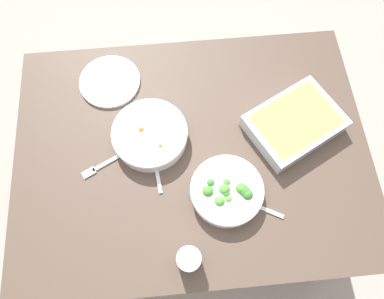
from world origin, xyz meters
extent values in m
plane|color=#9E9389|center=(0.00, 0.00, 0.00)|extent=(6.00, 6.00, 0.00)
cube|color=#4C3D33|center=(0.00, 0.00, 0.72)|extent=(1.20, 0.90, 0.04)
cylinder|color=#4C3D33|center=(-0.54, -0.39, 0.35)|extent=(0.06, 0.06, 0.70)
cylinder|color=#4C3D33|center=(0.54, -0.39, 0.35)|extent=(0.06, 0.06, 0.70)
cylinder|color=#4C3D33|center=(-0.54, 0.39, 0.35)|extent=(0.06, 0.06, 0.70)
cylinder|color=#4C3D33|center=(0.54, 0.39, 0.35)|extent=(0.06, 0.06, 0.70)
cylinder|color=silver|center=(0.14, -0.05, 0.77)|extent=(0.25, 0.25, 0.05)
torus|color=silver|center=(0.14, -0.05, 0.79)|extent=(0.26, 0.26, 0.01)
cylinder|color=olive|center=(0.14, -0.05, 0.77)|extent=(0.20, 0.20, 0.03)
sphere|color=silver|center=(0.16, -0.06, 0.79)|extent=(0.02, 0.02, 0.02)
sphere|color=olive|center=(0.19, -0.09, 0.79)|extent=(0.01, 0.01, 0.01)
sphere|color=#C66633|center=(0.16, -0.06, 0.79)|extent=(0.02, 0.02, 0.02)
sphere|color=#C66633|center=(0.10, 0.00, 0.79)|extent=(0.02, 0.02, 0.02)
cylinder|color=silver|center=(-0.09, 0.16, 0.77)|extent=(0.23, 0.23, 0.05)
torus|color=silver|center=(-0.09, 0.16, 0.79)|extent=(0.23, 0.23, 0.01)
cylinder|color=#8CB272|center=(-0.09, 0.16, 0.77)|extent=(0.19, 0.19, 0.02)
sphere|color=#3D7A33|center=(-0.15, 0.17, 0.79)|extent=(0.04, 0.04, 0.04)
sphere|color=#478C38|center=(-0.10, 0.14, 0.78)|extent=(0.02, 0.02, 0.02)
sphere|color=#3D7A33|center=(-0.05, 0.14, 0.79)|extent=(0.03, 0.03, 0.03)
sphere|color=#569E42|center=(-0.09, 0.16, 0.79)|extent=(0.04, 0.04, 0.04)
sphere|color=#569E42|center=(-0.07, 0.20, 0.79)|extent=(0.03, 0.03, 0.03)
sphere|color=#3D7A33|center=(-0.09, 0.18, 0.79)|extent=(0.03, 0.03, 0.03)
sphere|color=#478C38|center=(-0.03, 0.16, 0.79)|extent=(0.04, 0.04, 0.04)
sphere|color=#3D7A33|center=(-0.15, 0.19, 0.79)|extent=(0.04, 0.04, 0.04)
sphere|color=#478C38|center=(-0.14, 0.17, 0.79)|extent=(0.04, 0.04, 0.04)
sphere|color=#569E42|center=(-0.09, 0.19, 0.78)|extent=(0.02, 0.02, 0.02)
cube|color=silver|center=(-0.35, -0.05, 0.77)|extent=(0.37, 0.33, 0.06)
cube|color=#DBAD56|center=(-0.35, -0.05, 0.78)|extent=(0.32, 0.29, 0.04)
cylinder|color=#B2BCC6|center=(0.04, 0.36, 0.78)|extent=(0.07, 0.07, 0.08)
cylinder|color=black|center=(0.04, 0.36, 0.77)|extent=(0.06, 0.06, 0.05)
cylinder|color=silver|center=(0.27, -0.29, 0.75)|extent=(0.22, 0.22, 0.01)
cube|color=silver|center=(0.12, 0.07, 0.74)|extent=(0.03, 0.14, 0.01)
ellipsoid|color=silver|center=(0.13, -0.01, 0.75)|extent=(0.03, 0.04, 0.01)
cube|color=silver|center=(-0.20, 0.22, 0.74)|extent=(0.13, 0.08, 0.01)
ellipsoid|color=silver|center=(-0.13, 0.18, 0.75)|extent=(0.05, 0.04, 0.01)
cube|color=silver|center=(0.27, 0.01, 0.74)|extent=(0.13, 0.07, 0.01)
cube|color=silver|center=(0.35, 0.05, 0.74)|extent=(0.05, 0.04, 0.01)
camera|label=1|loc=(0.04, 0.46, 1.87)|focal=33.79mm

